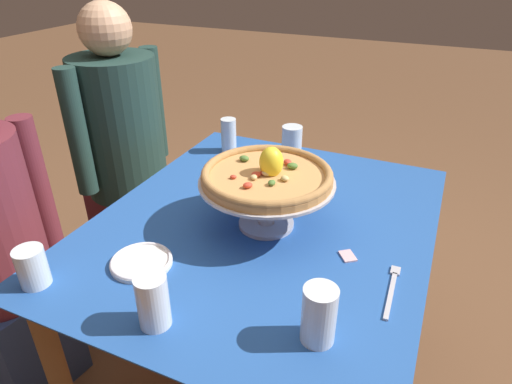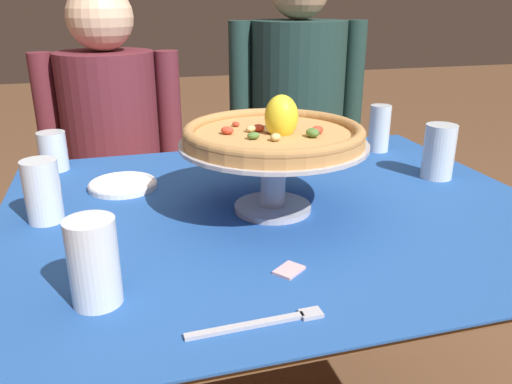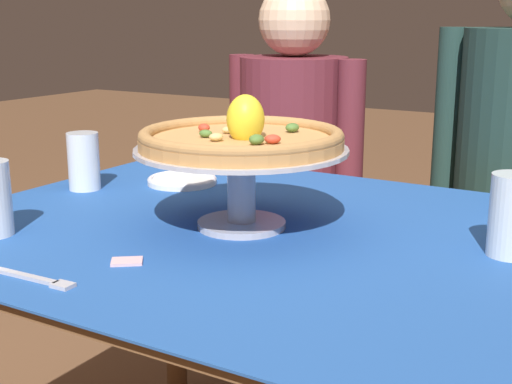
{
  "view_description": "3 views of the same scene",
  "coord_description": "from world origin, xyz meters",
  "views": [
    {
      "loc": [
        -1.05,
        -0.45,
        1.46
      ],
      "look_at": [
        0.02,
        0.03,
        0.8
      ],
      "focal_mm": 31.14,
      "sensor_mm": 36.0,
      "label": 1
    },
    {
      "loc": [
        -0.33,
        -0.99,
        1.14
      ],
      "look_at": [
        -0.05,
        -0.01,
        0.76
      ],
      "focal_mm": 35.79,
      "sensor_mm": 36.0,
      "label": 2
    },
    {
      "loc": [
        0.66,
        -1.1,
        1.1
      ],
      "look_at": [
        -0.03,
        0.06,
        0.76
      ],
      "focal_mm": 49.62,
      "sensor_mm": 36.0,
      "label": 3
    }
  ],
  "objects": [
    {
      "name": "ground_plane",
      "position": [
        0.0,
        0.0,
        0.0
      ],
      "size": [
        14.0,
        14.0,
        0.0
      ],
      "primitive_type": "plane",
      "color": "brown"
    },
    {
      "name": "dining_table",
      "position": [
        0.0,
        0.0,
        0.61
      ],
      "size": [
        1.18,
        0.99,
        0.71
      ],
      "color": "brown",
      "rests_on": "ground"
    },
    {
      "name": "pizza_stand",
      "position": [
        -0.01,
        -0.02,
        0.82
      ],
      "size": [
        0.39,
        0.39,
        0.15
      ],
      "color": "#B7B7C1",
      "rests_on": "dining_table"
    },
    {
      "name": "pizza",
      "position": [
        -0.01,
        -0.02,
        0.88
      ],
      "size": [
        0.38,
        0.38,
        0.1
      ],
      "color": "tan",
      "rests_on": "pizza_stand"
    },
    {
      "name": "water_glass_side_right",
      "position": [
        0.45,
        0.08,
        0.77
      ],
      "size": [
        0.08,
        0.08,
        0.14
      ],
      "color": "silver",
      "rests_on": "dining_table"
    },
    {
      "name": "water_glass_side_left",
      "position": [
        -0.48,
        0.05,
        0.77
      ],
      "size": [
        0.07,
        0.07,
        0.13
      ],
      "color": "white",
      "rests_on": "dining_table"
    },
    {
      "name": "water_glass_back_right",
      "position": [
        0.43,
        0.34,
        0.77
      ],
      "size": [
        0.06,
        0.06,
        0.14
      ],
      "color": "silver",
      "rests_on": "dining_table"
    },
    {
      "name": "water_glass_front_left",
      "position": [
        -0.38,
        -0.29,
        0.77
      ],
      "size": [
        0.07,
        0.07,
        0.14
      ],
      "color": "white",
      "rests_on": "dining_table"
    },
    {
      "name": "water_glass_back_left",
      "position": [
        -0.49,
        0.41,
        0.76
      ],
      "size": [
        0.07,
        0.07,
        0.1
      ],
      "color": "silver",
      "rests_on": "dining_table"
    },
    {
      "name": "side_plate",
      "position": [
        -0.32,
        0.21,
        0.72
      ],
      "size": [
        0.16,
        0.16,
        0.02
      ],
      "color": "white",
      "rests_on": "dining_table"
    },
    {
      "name": "dinner_fork",
      "position": [
        -0.15,
        -0.41,
        0.72
      ],
      "size": [
        0.2,
        0.03,
        0.01
      ],
      "color": "#B7B7C1",
      "rests_on": "dining_table"
    },
    {
      "name": "sugar_packet",
      "position": [
        -0.07,
        -0.28,
        0.71
      ],
      "size": [
        0.06,
        0.06,
        0.0
      ],
      "primitive_type": "cube",
      "rotation": [
        0.0,
        0.0,
        0.65
      ],
      "color": "beige",
      "rests_on": "dining_table"
    },
    {
      "name": "diner_right",
      "position": [
        0.34,
        0.81,
        0.63
      ],
      "size": [
        0.5,
        0.39,
        1.28
      ],
      "color": "maroon",
      "rests_on": "ground"
    }
  ]
}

